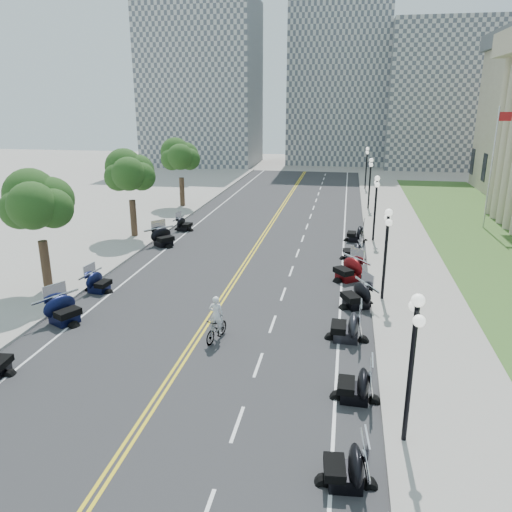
# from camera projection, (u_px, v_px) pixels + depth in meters

# --- Properties ---
(ground) EXTENTS (160.00, 160.00, 0.00)m
(ground) POSITION_uv_depth(u_px,v_px,m) (209.00, 319.00, 24.84)
(ground) COLOR gray
(road) EXTENTS (16.00, 90.00, 0.01)m
(road) POSITION_uv_depth(u_px,v_px,m) (248.00, 259.00, 34.23)
(road) COLOR #333335
(road) RESTS_ON ground
(centerline_yellow_a) EXTENTS (0.12, 90.00, 0.00)m
(centerline_yellow_a) POSITION_uv_depth(u_px,v_px,m) (246.00, 259.00, 34.25)
(centerline_yellow_a) COLOR yellow
(centerline_yellow_a) RESTS_ON road
(centerline_yellow_b) EXTENTS (0.12, 90.00, 0.00)m
(centerline_yellow_b) POSITION_uv_depth(u_px,v_px,m) (250.00, 259.00, 34.21)
(centerline_yellow_b) COLOR yellow
(centerline_yellow_b) RESTS_ON road
(edge_line_north) EXTENTS (0.12, 90.00, 0.00)m
(edge_line_north) POSITION_uv_depth(u_px,v_px,m) (343.00, 264.00, 33.13)
(edge_line_north) COLOR white
(edge_line_north) RESTS_ON road
(edge_line_south) EXTENTS (0.12, 90.00, 0.00)m
(edge_line_south) POSITION_uv_depth(u_px,v_px,m) (160.00, 254.00, 35.32)
(edge_line_south) COLOR white
(edge_line_south) RESTS_ON road
(lane_dash_4) EXTENTS (0.12, 2.00, 0.00)m
(lane_dash_4) POSITION_uv_depth(u_px,v_px,m) (237.00, 424.00, 16.78)
(lane_dash_4) COLOR white
(lane_dash_4) RESTS_ON road
(lane_dash_5) EXTENTS (0.12, 2.00, 0.00)m
(lane_dash_5) POSITION_uv_depth(u_px,v_px,m) (258.00, 365.00, 20.53)
(lane_dash_5) COLOR white
(lane_dash_5) RESTS_ON road
(lane_dash_6) EXTENTS (0.12, 2.00, 0.00)m
(lane_dash_6) POSITION_uv_depth(u_px,v_px,m) (273.00, 324.00, 24.29)
(lane_dash_6) COLOR white
(lane_dash_6) RESTS_ON road
(lane_dash_7) EXTENTS (0.12, 2.00, 0.00)m
(lane_dash_7) POSITION_uv_depth(u_px,v_px,m) (283.00, 294.00, 28.04)
(lane_dash_7) COLOR white
(lane_dash_7) RESTS_ON road
(lane_dash_8) EXTENTS (0.12, 2.00, 0.00)m
(lane_dash_8) POSITION_uv_depth(u_px,v_px,m) (291.00, 271.00, 31.80)
(lane_dash_8) COLOR white
(lane_dash_8) RESTS_ON road
(lane_dash_9) EXTENTS (0.12, 2.00, 0.00)m
(lane_dash_9) POSITION_uv_depth(u_px,v_px,m) (298.00, 253.00, 35.55)
(lane_dash_9) COLOR white
(lane_dash_9) RESTS_ON road
(lane_dash_10) EXTENTS (0.12, 2.00, 0.00)m
(lane_dash_10) POSITION_uv_depth(u_px,v_px,m) (303.00, 238.00, 39.31)
(lane_dash_10) COLOR white
(lane_dash_10) RESTS_ON road
(lane_dash_11) EXTENTS (0.12, 2.00, 0.00)m
(lane_dash_11) POSITION_uv_depth(u_px,v_px,m) (307.00, 226.00, 43.07)
(lane_dash_11) COLOR white
(lane_dash_11) RESTS_ON road
(lane_dash_12) EXTENTS (0.12, 2.00, 0.00)m
(lane_dash_12) POSITION_uv_depth(u_px,v_px,m) (311.00, 216.00, 46.82)
(lane_dash_12) COLOR white
(lane_dash_12) RESTS_ON road
(lane_dash_13) EXTENTS (0.12, 2.00, 0.00)m
(lane_dash_13) POSITION_uv_depth(u_px,v_px,m) (314.00, 208.00, 50.58)
(lane_dash_13) COLOR white
(lane_dash_13) RESTS_ON road
(lane_dash_14) EXTENTS (0.12, 2.00, 0.00)m
(lane_dash_14) POSITION_uv_depth(u_px,v_px,m) (316.00, 200.00, 54.33)
(lane_dash_14) COLOR white
(lane_dash_14) RESTS_ON road
(lane_dash_15) EXTENTS (0.12, 2.00, 0.00)m
(lane_dash_15) POSITION_uv_depth(u_px,v_px,m) (318.00, 194.00, 58.09)
(lane_dash_15) COLOR white
(lane_dash_15) RESTS_ON road
(lane_dash_16) EXTENTS (0.12, 2.00, 0.00)m
(lane_dash_16) POSITION_uv_depth(u_px,v_px,m) (320.00, 188.00, 61.84)
(lane_dash_16) COLOR white
(lane_dash_16) RESTS_ON road
(lane_dash_17) EXTENTS (0.12, 2.00, 0.00)m
(lane_dash_17) POSITION_uv_depth(u_px,v_px,m) (322.00, 183.00, 65.60)
(lane_dash_17) COLOR white
(lane_dash_17) RESTS_ON road
(lane_dash_18) EXTENTS (0.12, 2.00, 0.00)m
(lane_dash_18) POSITION_uv_depth(u_px,v_px,m) (324.00, 179.00, 69.35)
(lane_dash_18) COLOR white
(lane_dash_18) RESTS_ON road
(lane_dash_19) EXTENTS (0.12, 2.00, 0.00)m
(lane_dash_19) POSITION_uv_depth(u_px,v_px,m) (325.00, 175.00, 73.11)
(lane_dash_19) COLOR white
(lane_dash_19) RESTS_ON road
(sidewalk_north) EXTENTS (5.00, 90.00, 0.15)m
(sidewalk_north) POSITION_uv_depth(u_px,v_px,m) (406.00, 267.00, 32.40)
(sidewalk_north) COLOR #9E9991
(sidewalk_north) RESTS_ON ground
(sidewalk_south) EXTENTS (5.00, 90.00, 0.15)m
(sidewalk_south) POSITION_uv_depth(u_px,v_px,m) (106.00, 250.00, 36.01)
(sidewalk_south) COLOR #9E9991
(sidewalk_south) RESTS_ON ground
(lawn) EXTENTS (9.00, 60.00, 0.10)m
(lawn) POSITION_uv_depth(u_px,v_px,m) (489.00, 240.00, 38.72)
(lawn) COLOR #356023
(lawn) RESTS_ON ground
(distant_block_a) EXTENTS (18.00, 14.00, 26.00)m
(distant_block_a) POSITION_uv_depth(u_px,v_px,m) (202.00, 84.00, 82.26)
(distant_block_a) COLOR gray
(distant_block_a) RESTS_ON ground
(distant_block_b) EXTENTS (16.00, 12.00, 30.00)m
(distant_block_b) POSITION_uv_depth(u_px,v_px,m) (338.00, 72.00, 83.52)
(distant_block_b) COLOR gray
(distant_block_b) RESTS_ON ground
(distant_block_c) EXTENTS (20.00, 14.00, 22.00)m
(distant_block_c) POSITION_uv_depth(u_px,v_px,m) (452.00, 97.00, 78.81)
(distant_block_c) COLOR gray
(distant_block_c) RESTS_ON ground
(street_lamp_1) EXTENTS (0.50, 1.20, 4.90)m
(street_lamp_1) POSITION_uv_depth(u_px,v_px,m) (411.00, 371.00, 15.08)
(street_lamp_1) COLOR black
(street_lamp_1) RESTS_ON sidewalk_north
(street_lamp_2) EXTENTS (0.50, 1.20, 4.90)m
(street_lamp_2) POSITION_uv_depth(u_px,v_px,m) (385.00, 255.00, 26.34)
(street_lamp_2) COLOR black
(street_lamp_2) RESTS_ON sidewalk_north
(street_lamp_3) EXTENTS (0.50, 1.20, 4.90)m
(street_lamp_3) POSITION_uv_depth(u_px,v_px,m) (375.00, 209.00, 37.61)
(street_lamp_3) COLOR black
(street_lamp_3) RESTS_ON sidewalk_north
(street_lamp_4) EXTENTS (0.50, 1.20, 4.90)m
(street_lamp_4) POSITION_uv_depth(u_px,v_px,m) (370.00, 184.00, 48.88)
(street_lamp_4) COLOR black
(street_lamp_4) RESTS_ON sidewalk_north
(street_lamp_5) EXTENTS (0.50, 1.20, 4.90)m
(street_lamp_5) POSITION_uv_depth(u_px,v_px,m) (366.00, 168.00, 60.14)
(street_lamp_5) COLOR black
(street_lamp_5) RESTS_ON sidewalk_north
(flagpole) EXTENTS (1.10, 0.20, 10.00)m
(flagpole) POSITION_uv_depth(u_px,v_px,m) (491.00, 169.00, 40.91)
(flagpole) COLOR silver
(flagpole) RESTS_ON ground
(tree_2) EXTENTS (4.80, 4.80, 9.20)m
(tree_2) POSITION_uv_depth(u_px,v_px,m) (38.00, 210.00, 27.02)
(tree_2) COLOR #235619
(tree_2) RESTS_ON sidewalk_south
(tree_3) EXTENTS (4.80, 4.80, 9.20)m
(tree_3) POSITION_uv_depth(u_px,v_px,m) (130.00, 178.00, 38.28)
(tree_3) COLOR #235619
(tree_3) RESTS_ON sidewalk_south
(tree_4) EXTENTS (4.80, 4.80, 9.20)m
(tree_4) POSITION_uv_depth(u_px,v_px,m) (181.00, 160.00, 49.55)
(tree_4) COLOR #235619
(tree_4) RESTS_ON sidewalk_south
(motorcycle_n_3) EXTENTS (2.05, 2.05, 1.32)m
(motorcycle_n_3) POSITION_uv_depth(u_px,v_px,m) (346.00, 465.00, 13.98)
(motorcycle_n_3) COLOR black
(motorcycle_n_3) RESTS_ON road
(motorcycle_n_4) EXTENTS (2.00, 2.00, 1.37)m
(motorcycle_n_4) POSITION_uv_depth(u_px,v_px,m) (355.00, 383.00, 17.98)
(motorcycle_n_4) COLOR black
(motorcycle_n_4) RESTS_ON road
(motorcycle_n_5) EXTENTS (2.17, 2.17, 1.49)m
(motorcycle_n_5) POSITION_uv_depth(u_px,v_px,m) (346.00, 325.00, 22.51)
(motorcycle_n_5) COLOR black
(motorcycle_n_5) RESTS_ON road
(motorcycle_n_6) EXTENTS (2.87, 2.87, 1.49)m
(motorcycle_n_6) POSITION_uv_depth(u_px,v_px,m) (357.00, 294.00, 26.08)
(motorcycle_n_6) COLOR black
(motorcycle_n_6) RESTS_ON road
(motorcycle_n_7) EXTENTS (3.12, 3.12, 1.56)m
(motorcycle_n_7) POSITION_uv_depth(u_px,v_px,m) (348.00, 268.00, 30.03)
(motorcycle_n_7) COLOR #590A0C
(motorcycle_n_7) RESTS_ON road
(motorcycle_n_8) EXTENTS (2.09, 2.09, 1.31)m
(motorcycle_n_8) POSITION_uv_depth(u_px,v_px,m) (352.00, 250.00, 34.01)
(motorcycle_n_8) COLOR black
(motorcycle_n_8) RESTS_ON road
(motorcycle_n_9) EXTENTS (2.19, 2.19, 1.42)m
(motorcycle_n_9) POSITION_uv_depth(u_px,v_px,m) (356.00, 232.00, 38.34)
(motorcycle_n_9) COLOR black
(motorcycle_n_9) RESTS_ON road
(motorcycle_s_5) EXTENTS (2.92, 2.92, 1.52)m
(motorcycle_s_5) POSITION_uv_depth(u_px,v_px,m) (63.00, 308.00, 24.23)
(motorcycle_s_5) COLOR black
(motorcycle_s_5) RESTS_ON road
(motorcycle_s_6) EXTENTS (2.06, 2.06, 1.29)m
(motorcycle_s_6) POSITION_uv_depth(u_px,v_px,m) (99.00, 281.00, 28.23)
(motorcycle_s_6) COLOR black
(motorcycle_s_6) RESTS_ON road
(motorcycle_s_8) EXTENTS (3.04, 3.04, 1.51)m
(motorcycle_s_8) POSITION_uv_depth(u_px,v_px,m) (163.00, 236.00, 37.16)
(motorcycle_s_8) COLOR black
(motorcycle_s_8) RESTS_ON road
(motorcycle_s_9) EXTENTS (2.02, 2.02, 1.25)m
(motorcycle_s_9) POSITION_uv_depth(u_px,v_px,m) (184.00, 223.00, 41.59)
(motorcycle_s_9) COLOR black
(motorcycle_s_9) RESTS_ON road
(bicycle) EXTENTS (0.97, 1.90, 1.10)m
(bicycle) POSITION_uv_depth(u_px,v_px,m) (217.00, 329.00, 22.51)
(bicycle) COLOR #A51414
(bicycle) RESTS_ON road
(cyclist_rider) EXTENTS (0.65, 0.43, 1.79)m
(cyclist_rider) POSITION_uv_depth(u_px,v_px,m) (216.00, 299.00, 22.08)
(cyclist_rider) COLOR silver
(cyclist_rider) RESTS_ON bicycle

